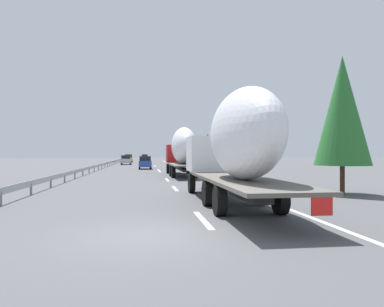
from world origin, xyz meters
name	(u,v)px	position (x,y,z in m)	size (l,w,h in m)	color
ground_plane	(145,169)	(40.00, 0.00, 0.00)	(260.00, 260.00, 0.00)	#4C4C4F
lane_stripe_0	(203,220)	(2.00, -1.80, 0.00)	(3.20, 0.20, 0.01)	white
lane_stripe_1	(175,188)	(12.67, -1.80, 0.00)	(3.20, 0.20, 0.01)	white
lane_stripe_2	(167,180)	(20.08, -1.80, 0.00)	(3.20, 0.20, 0.01)	white
lane_stripe_3	(160,171)	(33.99, -1.80, 0.00)	(3.20, 0.20, 0.01)	white
lane_stripe_4	(158,170)	(37.79, -1.80, 0.00)	(3.20, 0.20, 0.01)	white
lane_stripe_5	(155,166)	(52.96, -1.80, 0.00)	(3.20, 0.20, 0.01)	white
edge_line_right	(181,168)	(45.00, -5.50, 0.00)	(110.00, 0.20, 0.01)	white
truck_lead	(183,149)	(25.03, -3.60, 2.60)	(13.29, 2.55, 4.61)	#B21919
truck_trailing	(235,144)	(4.80, -3.60, 2.56)	(13.92, 2.55, 4.60)	silver
car_yellow_coupe	(129,158)	(81.43, 3.80, 0.98)	(4.72, 1.90, 1.96)	gold
car_black_suv	(145,158)	(90.04, -0.15, 0.96)	(4.53, 1.78, 1.92)	black
car_blue_sedan	(145,162)	(41.14, -0.08, 0.91)	(4.27, 1.75, 1.80)	#28479E
car_silver_hatch	(126,160)	(61.83, 3.51, 0.93)	(4.71, 1.92, 1.82)	#ADB2B7
road_sign	(192,153)	(41.28, -6.70, 2.18)	(0.10, 0.90, 3.15)	gray
tree_0	(238,141)	(39.64, -13.04, 3.87)	(3.41, 3.41, 6.42)	#472D19
tree_1	(193,144)	(66.88, -10.31, 4.15)	(2.42, 2.42, 6.83)	#472D19
tree_2	(239,138)	(36.20, -12.23, 4.17)	(2.95, 2.95, 6.74)	#472D19
tree_3	(208,146)	(45.90, -9.79, 3.30)	(2.99, 2.99, 5.29)	#472D19
tree_4	(342,111)	(8.42, -10.41, 4.47)	(2.95, 2.95, 7.41)	#472D19
guardrail_median	(102,165)	(43.00, 6.00, 0.58)	(94.00, 0.10, 0.76)	#9EA0A5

